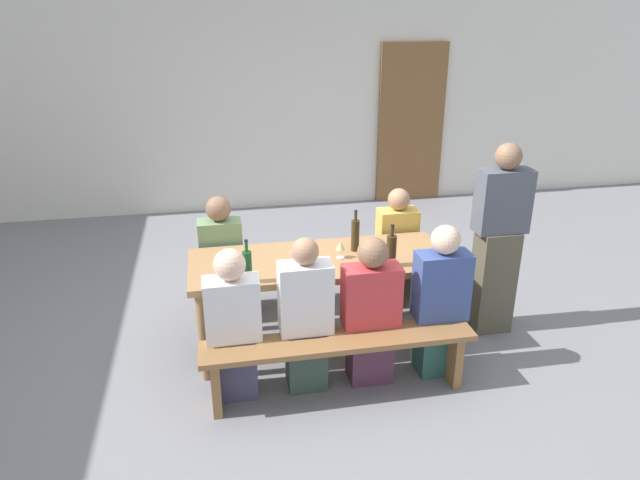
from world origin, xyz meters
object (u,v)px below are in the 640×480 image
object	(u,v)px
wooden_door	(411,124)
seated_guest_near_1	(306,319)
wine_bottle_2	(355,235)
wine_glass_1	(294,249)
bench_near	(339,351)
wine_bottle_1	(247,266)
seated_guest_far_1	(396,251)
wine_bottle_0	(391,250)
seated_guest_near_0	(234,327)
standing_host	(498,244)
wine_glass_0	(340,246)
bench_far	(306,268)
seated_guest_far_0	(222,263)
seated_guest_near_3	(440,304)
tasting_table	(320,268)
seated_guest_near_2	(371,314)

from	to	relation	value
wooden_door	seated_guest_near_1	world-z (taller)	wooden_door
wine_bottle_2	wine_glass_1	bearing A→B (deg)	-167.25
seated_guest_near_1	bench_near	bearing A→B (deg)	-126.50
wine_bottle_1	seated_guest_far_1	xyz separation A→B (m)	(1.36, 0.84, -0.35)
wine_bottle_0	seated_guest_near_0	xyz separation A→B (m)	(-1.19, -0.29, -0.35)
wine_bottle_1	standing_host	distance (m)	2.04
wine_glass_0	wine_bottle_0	bearing A→B (deg)	-32.83
bench_near	bench_far	xyz separation A→B (m)	(0.00, 1.35, 0.00)
wooden_door	bench_far	bearing A→B (deg)	-124.75
wine_glass_0	wine_bottle_1	bearing A→B (deg)	-158.47
wine_bottle_2	seated_guest_near_1	distance (m)	0.87
wine_bottle_0	seated_guest_far_0	world-z (taller)	seated_guest_far_0
seated_guest_far_1	wine_bottle_0	bearing A→B (deg)	-21.56
bench_near	seated_guest_far_0	bearing A→B (deg)	121.44
wooden_door	wine_bottle_0	xyz separation A→B (m)	(-1.43, -3.67, -0.17)
wine_bottle_0	wine_glass_1	distance (m)	0.73
bench_far	seated_guest_far_0	xyz separation A→B (m)	(-0.74, -0.15, 0.18)
wine_bottle_2	wine_glass_1	size ratio (longest dim) A/B	2.22
bench_far	wine_bottle_1	bearing A→B (deg)	-120.09
seated_guest_near_3	tasting_table	bearing A→B (deg)	55.86
wine_bottle_0	seated_guest_near_3	bearing A→B (deg)	-44.75
seated_guest_near_1	seated_guest_far_0	distance (m)	1.18
tasting_table	wine_bottle_0	distance (m)	0.58
wine_glass_1	tasting_table	bearing A→B (deg)	4.79
bench_near	seated_guest_near_2	distance (m)	0.35
seated_guest_far_1	standing_host	size ratio (longest dim) A/B	0.69
tasting_table	seated_guest_near_3	bearing A→B (deg)	-34.14
wine_bottle_0	wine_bottle_2	world-z (taller)	wine_bottle_2
seated_guest_near_3	bench_far	bearing A→B (deg)	32.84
seated_guest_near_2	seated_guest_far_1	xyz separation A→B (m)	(0.53, 1.05, -0.01)
wine_bottle_2	wine_glass_0	bearing A→B (deg)	-140.40
bench_far	seated_guest_far_0	world-z (taller)	seated_guest_far_0
tasting_table	wine_bottle_1	size ratio (longest dim) A/B	6.17
bench_far	seated_guest_near_2	xyz separation A→B (m)	(0.26, -1.20, 0.17)
wine_bottle_0	standing_host	xyz separation A→B (m)	(0.96, 0.20, -0.11)
wine_bottle_0	seated_guest_near_3	distance (m)	0.52
wine_bottle_2	seated_guest_far_1	distance (m)	0.75
tasting_table	seated_guest_far_1	world-z (taller)	seated_guest_far_1
wine_glass_0	seated_guest_near_0	size ratio (longest dim) A/B	0.13
wine_glass_0	seated_guest_far_1	size ratio (longest dim) A/B	0.13
seated_guest_far_0	seated_guest_far_1	xyz separation A→B (m)	(1.53, 0.00, -0.02)
seated_guest_far_0	wine_glass_0	bearing A→B (deg)	58.22
bench_far	wooden_door	bearing A→B (deg)	55.25
seated_guest_near_3	seated_guest_near_1	bearing A→B (deg)	90.00
wooden_door	wine_glass_0	bearing A→B (deg)	-116.97
seated_guest_near_0	wine_glass_1	bearing A→B (deg)	-44.18
bench_near	wine_bottle_0	distance (m)	0.84
wooden_door	wine_glass_0	size ratio (longest dim) A/B	15.09
tasting_table	wine_glass_0	world-z (taller)	wine_glass_0
wooden_door	seated_guest_far_1	xyz separation A→B (m)	(-1.12, -2.91, -0.53)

